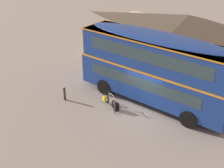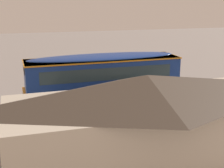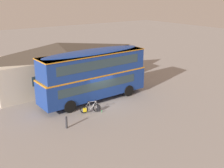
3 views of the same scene
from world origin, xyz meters
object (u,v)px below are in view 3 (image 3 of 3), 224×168
Objects in this scene: double_decker_bus at (94,73)px; touring_bicycle at (90,108)px; backpack_on_ground at (98,108)px; kerb_bollard at (66,122)px; water_bottle_green_metal at (102,111)px.

double_decker_bus is 6.17× the size of touring_bicycle.
double_decker_bus reaches higher than backpack_on_ground.
kerb_bollard is (-4.72, -3.69, -2.15)m from double_decker_bus.
double_decker_bus is at bearing 38.00° from kerb_bollard.
touring_bicycle is 3.19m from kerb_bollard.
double_decker_bus is 3.57m from backpack_on_ground.
backpack_on_ground is at bearing 18.94° from kerb_bollard.
backpack_on_ground reaches higher than water_bottle_green_metal.
touring_bicycle is at bearing 26.03° from kerb_bollard.
kerb_bollard reaches higher than backpack_on_ground.
touring_bicycle is 1.04m from water_bottle_green_metal.
water_bottle_green_metal is (0.86, -0.53, -0.27)m from touring_bicycle.
touring_bicycle is at bearing 167.24° from backpack_on_ground.
backpack_on_ground is at bearing 108.82° from water_bottle_green_metal.
kerb_bollard reaches higher than water_bottle_green_metal.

